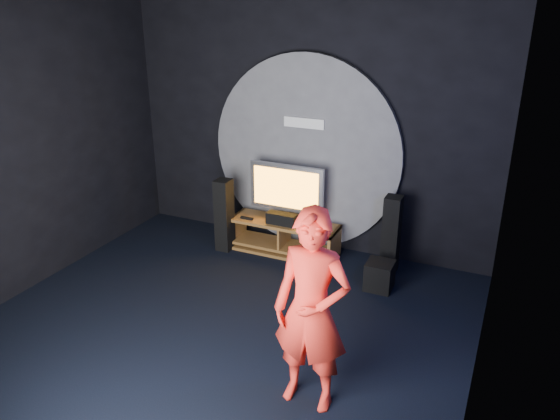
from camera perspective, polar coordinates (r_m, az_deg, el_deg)
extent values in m
plane|color=black|center=(5.80, -6.93, -12.83)|extent=(5.00, 5.00, 0.00)
cube|color=black|center=(7.18, 2.87, 9.49)|extent=(5.00, 0.04, 3.50)
cube|color=black|center=(6.66, -26.53, 6.22)|extent=(0.04, 5.00, 3.50)
cube|color=black|center=(4.31, 21.71, -0.69)|extent=(0.04, 5.00, 3.50)
cylinder|color=#515156|center=(7.24, 2.63, 5.92)|extent=(2.60, 0.08, 2.60)
cube|color=white|center=(7.09, 2.53, 9.08)|extent=(0.55, 0.03, 0.13)
cube|color=olive|center=(7.23, 0.45, -1.39)|extent=(1.46, 0.45, 0.04)
cube|color=olive|center=(7.37, 0.44, -3.74)|extent=(1.42, 0.42, 0.04)
cube|color=olive|center=(7.61, -4.45, -1.92)|extent=(0.04, 0.45, 0.45)
cube|color=olive|center=(7.09, 5.70, -3.84)|extent=(0.04, 0.45, 0.45)
cube|color=olive|center=(7.30, 0.44, -2.57)|extent=(0.03, 0.40, 0.29)
cube|color=olive|center=(7.41, 0.44, -4.30)|extent=(1.46, 0.45, 0.04)
cube|color=white|center=(7.22, 3.20, -3.96)|extent=(0.22, 0.16, 0.05)
cube|color=#BBBAC2|center=(7.28, 0.67, -0.90)|extent=(0.36, 0.22, 0.04)
cylinder|color=#BBBAC2|center=(7.25, 0.67, -0.39)|extent=(0.07, 0.07, 0.10)
cube|color=#BBBAC2|center=(7.12, 0.69, 2.32)|extent=(1.02, 0.06, 0.63)
cube|color=orange|center=(7.09, 0.57, 2.24)|extent=(0.90, 0.01, 0.52)
cube|color=black|center=(7.13, 0.18, -0.92)|extent=(0.40, 0.15, 0.15)
cube|color=black|center=(7.32, -3.48, -0.86)|extent=(0.18, 0.05, 0.02)
cube|color=black|center=(7.35, -5.85, -0.54)|extent=(0.20, 0.22, 1.00)
cube|color=black|center=(6.88, 11.53, -2.53)|extent=(0.20, 0.22, 1.00)
cube|color=black|center=(6.59, 10.36, -6.75)|extent=(0.31, 0.31, 0.34)
imported|color=red|center=(4.49, 3.31, -10.53)|extent=(0.65, 0.43, 1.77)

